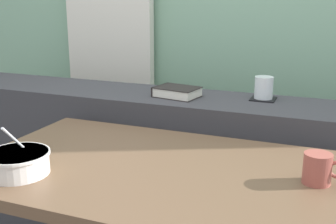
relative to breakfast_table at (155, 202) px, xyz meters
name	(u,v)px	position (x,y,z in m)	size (l,w,h in m)	color
dark_console_ledge	(195,185)	(-0.06, 0.59, -0.21)	(2.80, 0.35, 0.80)	#38383D
breakfast_table	(155,202)	(0.00, 0.00, 0.00)	(1.11, 0.69, 0.73)	brown
coaster_square	(263,99)	(0.20, 0.66, 0.19)	(0.10, 0.10, 0.01)	black
juice_glass	(264,89)	(0.20, 0.66, 0.24)	(0.08, 0.08, 0.09)	white
closed_book	(177,92)	(-0.15, 0.57, 0.21)	(0.20, 0.16, 0.04)	black
soup_bowl	(18,163)	(-0.34, -0.19, 0.15)	(0.19, 0.19, 0.15)	silver
ceramic_mug	(318,169)	(0.46, 0.06, 0.16)	(0.11, 0.08, 0.08)	#9E4C42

